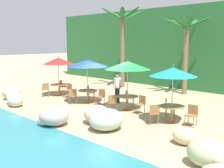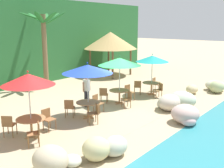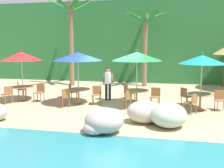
% 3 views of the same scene
% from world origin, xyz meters
% --- Properties ---
extents(ground_plane, '(120.00, 120.00, 0.00)m').
position_xyz_m(ground_plane, '(0.00, 0.00, 0.00)').
color(ground_plane, tan).
extents(terrace_deck, '(18.00, 5.20, 0.01)m').
position_xyz_m(terrace_deck, '(0.00, 0.00, 0.00)').
color(terrace_deck, tan).
rests_on(terrace_deck, ground).
extents(foliage_backdrop, '(28.00, 2.40, 6.00)m').
position_xyz_m(foliage_backdrop, '(0.00, 9.00, 3.00)').
color(foliage_backdrop, '#286633').
rests_on(foliage_backdrop, ground).
extents(rock_seawall, '(15.24, 2.95, 0.85)m').
position_xyz_m(rock_seawall, '(1.46, -2.98, 0.37)').
color(rock_seawall, '#B1C2A6').
rests_on(rock_seawall, ground).
extents(umbrella_red, '(1.96, 1.96, 2.57)m').
position_xyz_m(umbrella_red, '(-4.66, 0.12, 2.24)').
color(umbrella_red, silver).
rests_on(umbrella_red, ground).
extents(dining_table_red, '(1.10, 1.10, 0.74)m').
position_xyz_m(dining_table_red, '(-4.66, 0.12, 0.61)').
color(dining_table_red, '#A37547').
rests_on(dining_table_red, ground).
extents(chair_red_seaward, '(0.42, 0.43, 0.87)m').
position_xyz_m(chair_red_seaward, '(-3.81, 0.21, 0.51)').
color(chair_red_seaward, olive).
rests_on(chair_red_seaward, ground).
extents(chair_red_inland, '(0.59, 0.59, 0.87)m').
position_xyz_m(chair_red_inland, '(-5.21, 0.78, 0.51)').
color(chair_red_inland, olive).
rests_on(chair_red_inland, ground).
extents(chair_red_left, '(0.58, 0.58, 0.87)m').
position_xyz_m(chair_red_left, '(-5.02, -0.66, 0.51)').
color(chair_red_left, olive).
rests_on(chair_red_left, ground).
extents(umbrella_blue, '(2.27, 2.27, 2.58)m').
position_xyz_m(umbrella_blue, '(-1.70, -0.03, 2.27)').
color(umbrella_blue, silver).
rests_on(umbrella_blue, ground).
extents(dining_table_blue, '(1.10, 1.10, 0.74)m').
position_xyz_m(dining_table_blue, '(-1.70, -0.03, 0.61)').
color(dining_table_blue, '#A37547').
rests_on(dining_table_blue, ground).
extents(chair_blue_seaward, '(0.47, 0.48, 0.87)m').
position_xyz_m(chair_blue_seaward, '(-0.87, 0.18, 0.51)').
color(chair_blue_seaward, olive).
rests_on(chair_blue_seaward, ground).
extents(chair_blue_inland, '(0.59, 0.59, 0.87)m').
position_xyz_m(chair_blue_inland, '(-2.26, 0.62, 0.51)').
color(chair_blue_inland, olive).
rests_on(chair_blue_inland, ground).
extents(chair_blue_left, '(0.59, 0.59, 0.87)m').
position_xyz_m(chair_blue_left, '(-2.09, -0.79, 0.51)').
color(chair_blue_left, olive).
rests_on(chair_blue_left, ground).
extents(umbrella_green, '(2.28, 2.28, 2.60)m').
position_xyz_m(umbrella_green, '(1.01, 0.25, 2.28)').
color(umbrella_green, silver).
rests_on(umbrella_green, ground).
extents(dining_table_green, '(1.10, 1.10, 0.74)m').
position_xyz_m(dining_table_green, '(1.01, 0.25, 0.61)').
color(dining_table_green, '#A37547').
rests_on(dining_table_green, ground).
extents(chair_green_seaward, '(0.47, 0.47, 0.87)m').
position_xyz_m(chair_green_seaward, '(1.87, 0.24, 0.51)').
color(chair_green_seaward, olive).
rests_on(chair_green_seaward, ground).
extents(chair_green_inland, '(0.58, 0.58, 0.87)m').
position_xyz_m(chair_green_inland, '(0.50, 0.94, 0.51)').
color(chair_green_inland, olive).
rests_on(chair_green_inland, ground).
extents(chair_green_left, '(0.58, 0.57, 0.87)m').
position_xyz_m(chair_green_left, '(0.68, -0.54, 0.51)').
color(chair_green_left, olive).
rests_on(chair_green_left, ground).
extents(umbrella_teal, '(1.98, 1.98, 2.50)m').
position_xyz_m(umbrella_teal, '(3.79, -0.08, 2.19)').
color(umbrella_teal, silver).
rests_on(umbrella_teal, ground).
extents(dining_table_teal, '(1.10, 1.10, 0.74)m').
position_xyz_m(dining_table_teal, '(3.79, -0.08, 0.61)').
color(dining_table_teal, '#A37547').
rests_on(dining_table_teal, ground).
extents(chair_teal_seaward, '(0.47, 0.48, 0.87)m').
position_xyz_m(chair_teal_seaward, '(4.62, 0.12, 0.51)').
color(chair_teal_seaward, olive).
rests_on(chair_teal_seaward, ground).
extents(chair_teal_inland, '(0.59, 0.59, 0.87)m').
position_xyz_m(chair_teal_inland, '(3.22, 0.55, 0.51)').
color(chair_teal_inland, olive).
rests_on(chair_teal_inland, ground).
extents(chair_teal_left, '(0.59, 0.59, 0.87)m').
position_xyz_m(chair_teal_left, '(3.39, -0.83, 0.51)').
color(chair_teal_left, olive).
rests_on(chair_teal_left, ground).
extents(palm_tree_second, '(3.05, 3.05, 5.01)m').
position_xyz_m(palm_tree_second, '(0.84, 6.25, 3.50)').
color(palm_tree_second, brown).
rests_on(palm_tree_second, ground).
extents(palapa_hut, '(4.38, 4.38, 3.58)m').
position_xyz_m(palapa_hut, '(7.27, 6.00, 2.87)').
color(palapa_hut, brown).
rests_on(palapa_hut, ground).
extents(waiter_in_white, '(0.52, 0.36, 1.70)m').
position_xyz_m(waiter_in_white, '(-0.55, 1.18, 0.99)').
color(waiter_in_white, '#232328').
rests_on(waiter_in_white, ground).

